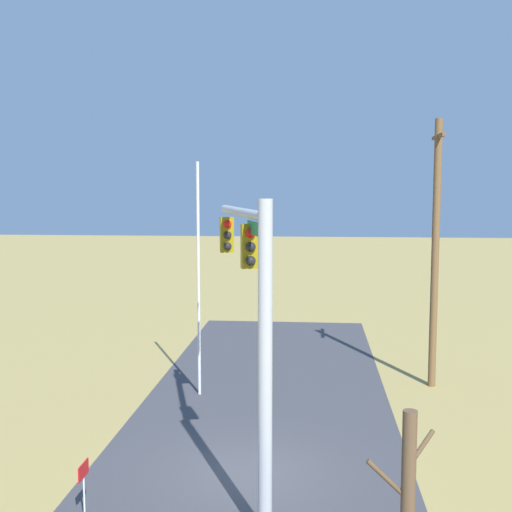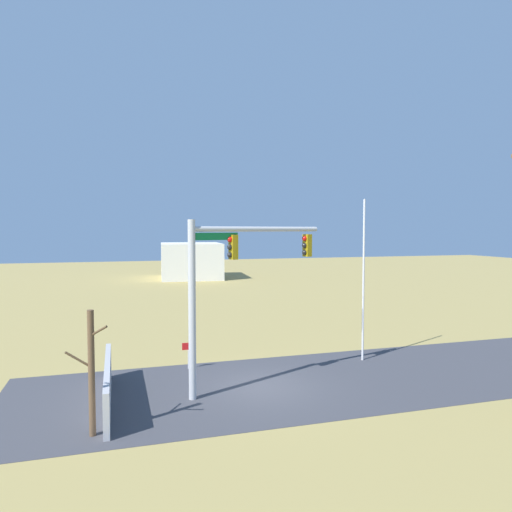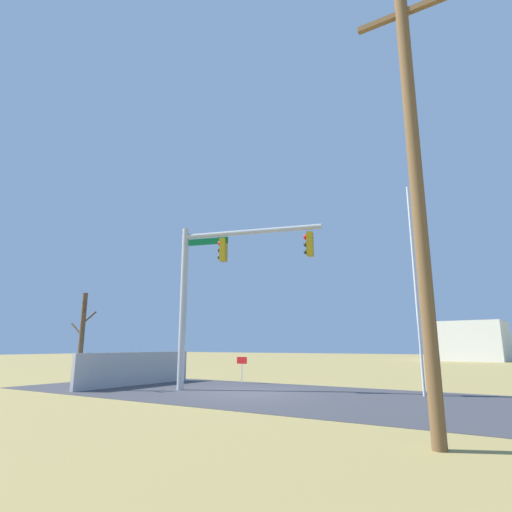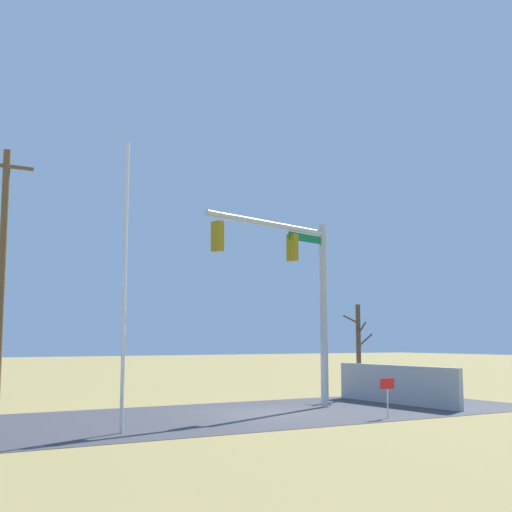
# 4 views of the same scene
# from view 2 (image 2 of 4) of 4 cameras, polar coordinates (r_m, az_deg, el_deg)

# --- Properties ---
(ground_plane) EXTENTS (160.00, 160.00, 0.00)m
(ground_plane) POSITION_cam_2_polar(r_m,az_deg,el_deg) (19.75, 0.78, -15.53)
(ground_plane) COLOR #9E894C
(road_surface) EXTENTS (28.00, 8.00, 0.01)m
(road_surface) POSITION_cam_2_polar(r_m,az_deg,el_deg) (21.24, 11.46, -14.22)
(road_surface) COLOR #3D3D42
(road_surface) RESTS_ON ground_plane
(sidewalk_corner) EXTENTS (6.00, 6.00, 0.01)m
(sidewalk_corner) POSITION_cam_2_polar(r_m,az_deg,el_deg) (18.44, -10.88, -16.96)
(sidewalk_corner) COLOR #B7B5AD
(sidewalk_corner) RESTS_ON ground_plane
(retaining_fence) EXTENTS (0.20, 6.47, 1.46)m
(retaining_fence) POSITION_cam_2_polar(r_m,az_deg,el_deg) (18.55, -17.52, -14.56)
(retaining_fence) COLOR #A8A8AD
(retaining_fence) RESTS_ON ground_plane
(signal_mast) EXTENTS (5.83, 1.82, 6.72)m
(signal_mast) POSITION_cam_2_polar(r_m,az_deg,el_deg) (18.21, -3.45, -2.20)
(signal_mast) COLOR #B2B5BA
(signal_mast) RESTS_ON ground_plane
(flagpole) EXTENTS (0.10, 0.10, 7.81)m
(flagpole) POSITION_cam_2_polar(r_m,az_deg,el_deg) (23.30, 12.88, -2.89)
(flagpole) COLOR silver
(flagpole) RESTS_ON ground_plane
(bare_tree) EXTENTS (1.27, 1.02, 3.91)m
(bare_tree) POSITION_cam_2_polar(r_m,az_deg,el_deg) (15.63, -19.31, -13.05)
(bare_tree) COLOR brown
(bare_tree) RESTS_ON ground_plane
(open_sign) EXTENTS (0.56, 0.04, 1.22)m
(open_sign) POSITION_cam_2_polar(r_m,az_deg,el_deg) (21.98, -8.20, -11.15)
(open_sign) COLOR silver
(open_sign) RESTS_ON ground_plane
(distant_building) EXTENTS (8.44, 9.67, 4.59)m
(distant_building) POSITION_cam_2_polar(r_m,az_deg,el_deg) (62.50, -7.88, -0.55)
(distant_building) COLOR silver
(distant_building) RESTS_ON ground_plane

